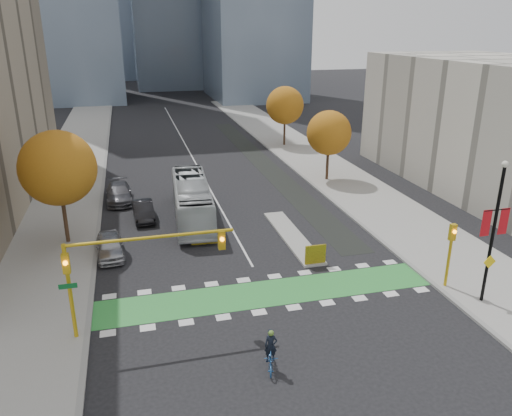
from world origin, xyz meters
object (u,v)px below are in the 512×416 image
traffic_signal_west (122,261)px  bus (192,200)px  banner_lamppost (494,227)px  parked_car_b (143,211)px  tree_east_far (285,105)px  cyclist (271,356)px  traffic_signal_east (451,246)px  hazard_board (315,254)px  tree_west (58,168)px  tree_east_near (329,133)px  parked_car_a (110,246)px  parked_car_c (119,193)px

traffic_signal_west → bus: 16.24m
banner_lamppost → parked_car_b: 25.79m
tree_east_far → cyclist: size_ratio=3.75×
tree_east_far → traffic_signal_east: size_ratio=1.87×
hazard_board → traffic_signal_east: traffic_signal_east is taller
tree_west → parked_car_b: (5.50, 3.55, -4.89)m
tree_east_near → traffic_signal_west: tree_east_near is taller
banner_lamppost → hazard_board: bearing=138.2°
hazard_board → tree_east_far: bearing=75.9°
parked_car_a → parked_car_b: (2.50, 6.51, -0.02)m
parked_car_b → tree_east_far: bearing=47.1°
traffic_signal_west → banner_lamppost: (19.43, -1.99, 0.58)m
bus → parked_car_c: (-5.79, 5.90, -0.85)m
tree_east_near → tree_east_far: size_ratio=0.92×
banner_lamppost → parked_car_c: 30.71m
banner_lamppost → parked_car_c: size_ratio=1.56×
tree_west → parked_car_b: size_ratio=1.86×
traffic_signal_west → parked_car_a: size_ratio=1.95×
tree_east_far → tree_west: bearing=-133.3°
cyclist → bus: (-0.93, 19.80, 0.94)m
banner_lamppost → cyclist: bearing=-168.7°
traffic_signal_east → cyclist: (-12.20, -4.64, -2.05)m
parked_car_b → parked_car_c: size_ratio=0.83×
hazard_board → banner_lamppost: size_ratio=0.17×
tree_west → tree_east_far: bearing=46.7°
hazard_board → traffic_signal_west: bearing=-158.5°
tree_east_far → parked_car_a: bearing=-126.6°
tree_west → bus: (9.36, 2.65, -3.99)m
cyclist → hazard_board: bearing=73.0°
hazard_board → parked_car_a: parked_car_a is taller
hazard_board → tree_west: (-16.00, 7.80, 4.82)m
cyclist → parked_car_a: cyclist is taller
tree_east_near → parked_car_c: (-20.42, -1.45, -4.09)m
tree_west → parked_car_c: tree_west is taller
tree_east_near → bus: (-14.64, -7.35, -3.24)m
tree_east_near → tree_west: bearing=-157.4°
tree_west → banner_lamppost: banner_lamppost is taller
tree_east_near → traffic_signal_west: size_ratio=0.83×
parked_car_a → traffic_signal_west: bearing=-87.7°
tree_east_near → banner_lamppost: size_ratio=0.85×
tree_west → traffic_signal_west: (4.07, -12.51, -1.58)m
tree_east_far → bus: tree_east_far is taller
tree_east_near → parked_car_b: tree_east_near is taller
banner_lamppost → bus: size_ratio=0.71×
tree_east_near → parked_car_a: 25.02m
traffic_signal_east → cyclist: size_ratio=2.01×
tree_west → tree_east_near: 26.01m
traffic_signal_west → parked_car_a: bearing=96.4°
tree_east_far → parked_car_a: size_ratio=1.75×
hazard_board → traffic_signal_west: traffic_signal_west is taller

